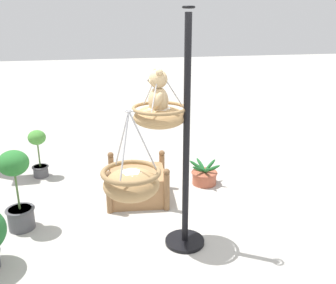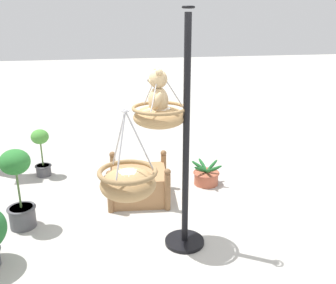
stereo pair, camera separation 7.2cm
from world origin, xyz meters
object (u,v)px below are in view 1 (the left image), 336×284
object	(u,v)px
wooden_planter_box	(138,184)
potted_plant_tall_leafy	(204,176)
hanging_basket_with_teddy	(159,116)
hanging_basket_left_high	(131,182)
display_pole_central	(186,179)
teddy_bear	(157,95)
potted_plant_flowering_red	(17,188)
potted_plant_fern_front	(38,151)

from	to	relation	value
wooden_planter_box	potted_plant_tall_leafy	bearing A→B (deg)	-75.72
hanging_basket_with_teddy	potted_plant_tall_leafy	bearing A→B (deg)	-36.24
hanging_basket_left_high	potted_plant_tall_leafy	xyz separation A→B (m)	(2.47, -1.40, -1.15)
display_pole_central	teddy_bear	size ratio (longest dim) A/B	5.25
teddy_bear	wooden_planter_box	distance (m)	1.78
teddy_bear	hanging_basket_left_high	bearing A→B (deg)	159.90
hanging_basket_with_teddy	hanging_basket_left_high	size ratio (longest dim) A/B	0.90
display_pole_central	potted_plant_flowering_red	distance (m)	1.99
potted_plant_tall_leafy	display_pole_central	bearing A→B (deg)	154.11
potted_plant_fern_front	potted_plant_flowering_red	distance (m)	1.57
hanging_basket_left_high	potted_plant_fern_front	bearing A→B (deg)	17.77
teddy_bear	potted_plant_tall_leafy	distance (m)	2.24
display_pole_central	potted_plant_flowering_red	xyz separation A→B (m)	(0.73, 1.83, -0.26)
teddy_bear	wooden_planter_box	xyz separation A→B (m)	(1.03, 0.09, -1.44)
potted_plant_flowering_red	potted_plant_tall_leafy	xyz separation A→B (m)	(0.72, -2.54, -0.40)
potted_plant_tall_leafy	hanging_basket_left_high	bearing A→B (deg)	150.35
hanging_basket_left_high	potted_plant_fern_front	world-z (taller)	hanging_basket_left_high
potted_plant_fern_front	potted_plant_flowering_red	size ratio (longest dim) A/B	0.78
potted_plant_tall_leafy	potted_plant_flowering_red	bearing A→B (deg)	105.81
hanging_basket_with_teddy	hanging_basket_left_high	world-z (taller)	hanging_basket_with_teddy
hanging_basket_left_high	potted_plant_fern_front	xyz separation A→B (m)	(3.31, 1.06, -0.85)
hanging_basket_with_teddy	wooden_planter_box	distance (m)	1.61
display_pole_central	potted_plant_fern_front	bearing A→B (deg)	37.45
wooden_planter_box	potted_plant_flowering_red	world-z (taller)	potted_plant_flowering_red
hanging_basket_with_teddy	hanging_basket_left_high	distance (m)	1.26
display_pole_central	potted_plant_tall_leafy	size ratio (longest dim) A/B	4.93
wooden_planter_box	potted_plant_tall_leafy	distance (m)	1.10
hanging_basket_with_teddy	potted_plant_tall_leafy	xyz separation A→B (m)	(1.30, -0.96, -1.33)
display_pole_central	hanging_basket_left_high	xyz separation A→B (m)	(-1.01, 0.70, 0.49)
teddy_bear	hanging_basket_with_teddy	bearing A→B (deg)	-90.00
hanging_basket_with_teddy	potted_plant_fern_front	distance (m)	2.82
hanging_basket_with_teddy	potted_plant_fern_front	size ratio (longest dim) A/B	0.78
hanging_basket_with_teddy	display_pole_central	bearing A→B (deg)	-120.96
hanging_basket_with_teddy	potted_plant_tall_leafy	size ratio (longest dim) A/B	1.18
hanging_basket_left_high	potted_plant_tall_leafy	distance (m)	3.06
teddy_bear	display_pole_central	bearing A→B (deg)	-118.78
potted_plant_fern_front	potted_plant_flowering_red	xyz separation A→B (m)	(-1.56, 0.08, 0.11)
wooden_planter_box	potted_plant_flowering_red	distance (m)	1.57
display_pole_central	teddy_bear	world-z (taller)	display_pole_central
potted_plant_fern_front	display_pole_central	bearing A→B (deg)	-142.55
potted_plant_fern_front	hanging_basket_with_teddy	bearing A→B (deg)	-144.89
wooden_planter_box	potted_plant_flowering_red	bearing A→B (deg)	106.90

